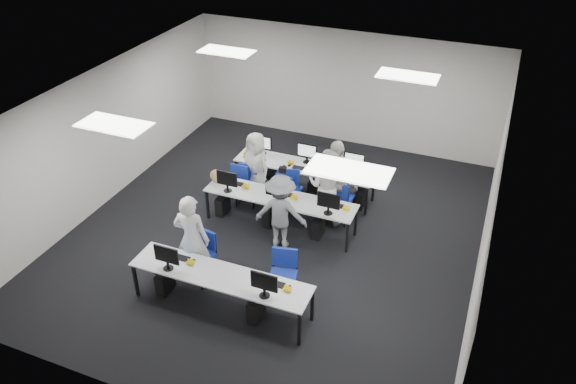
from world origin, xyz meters
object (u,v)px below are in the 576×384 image
at_px(chair_3, 288,201).
at_px(photographer, 281,212).
at_px(chair_5, 244,186).
at_px(student_2, 256,166).
at_px(desk_mid, 280,199).
at_px(desk_front, 220,277).
at_px(chair_0, 201,265).
at_px(student_1, 327,185).
at_px(student_0, 192,239).
at_px(chair_7, 342,205).
at_px(chair_2, 247,191).
at_px(student_3, 335,180).
at_px(chair_6, 289,196).
at_px(chair_4, 336,209).
at_px(chair_1, 283,285).

relative_size(chair_3, photographer, 0.61).
relative_size(chair_5, student_2, 0.58).
relative_size(chair_3, student_2, 0.62).
bearing_deg(chair_3, desk_mid, -104.61).
relative_size(desk_front, chair_3, 3.25).
bearing_deg(photographer, chair_0, 47.54).
height_order(chair_0, student_1, student_1).
distance_m(chair_5, student_0, 2.97).
distance_m(chair_5, chair_7, 2.28).
relative_size(chair_2, student_3, 0.48).
xyz_separation_m(desk_mid, chair_6, (-0.10, 0.74, -0.39)).
xyz_separation_m(chair_6, chair_7, (1.17, 0.14, -0.01)).
height_order(student_0, student_1, student_0).
xyz_separation_m(chair_2, student_1, (1.84, 0.03, 0.57)).
height_order(student_1, photographer, student_1).
bearing_deg(chair_6, desk_mid, -70.95).
bearing_deg(desk_front, chair_2, 108.12).
bearing_deg(chair_3, chair_5, 150.70).
height_order(chair_4, photographer, photographer).
relative_size(student_3, photographer, 1.13).
relative_size(chair_0, student_0, 0.54).
height_order(chair_1, student_1, student_1).
bearing_deg(student_3, desk_mid, -126.05).
relative_size(chair_0, chair_2, 1.12).
relative_size(chair_5, student_3, 0.51).
xyz_separation_m(chair_6, student_1, (0.90, -0.12, 0.55)).
height_order(chair_2, photographer, photographer).
xyz_separation_m(chair_5, chair_7, (2.27, 0.11, -0.01)).
bearing_deg(photographer, chair_7, -126.68).
bearing_deg(student_1, photographer, 68.27).
distance_m(chair_7, student_3, 0.66).
relative_size(desk_front, chair_0, 3.26).
height_order(student_1, student_3, student_3).
height_order(chair_4, student_3, student_3).
bearing_deg(student_1, chair_6, -5.76).
relative_size(desk_mid, chair_2, 3.66).
height_order(chair_0, chair_6, chair_0).
bearing_deg(student_2, student_1, 13.64).
relative_size(student_0, photographer, 1.12).
xyz_separation_m(chair_0, chair_5, (-0.48, 2.83, -0.02)).
xyz_separation_m(chair_1, chair_5, (-2.09, 2.76, -0.01)).
xyz_separation_m(chair_6, student_3, (1.02, 0.05, 0.63)).
relative_size(student_0, student_3, 0.99).
distance_m(chair_2, student_2, 0.61).
relative_size(chair_0, photographer, 0.61).
xyz_separation_m(desk_mid, student_3, (0.92, 0.79, 0.23)).
distance_m(chair_4, chair_5, 2.21).
xyz_separation_m(chair_5, student_2, (0.26, 0.13, 0.50)).
xyz_separation_m(chair_3, photographer, (0.30, -1.14, 0.50)).
distance_m(chair_3, student_1, 0.99).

